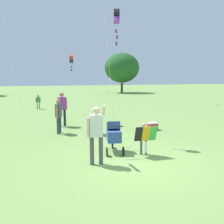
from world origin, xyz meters
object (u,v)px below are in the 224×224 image
Objects in this scene: child_with_butterfly_kite at (144,136)px; cooler_box at (152,126)px; person_adult_flyer at (96,130)px; person_red_shirt at (62,106)px; stroller at (114,134)px; kite_green_novelty at (71,59)px; person_back_turned at (38,101)px; kite_adult_black at (117,18)px; person_sitting_far at (59,113)px.

child_with_butterfly_kite is 2.31× the size of cooler_box.
person_adult_flyer is 5.67m from person_red_shirt.
stroller is 0.29× the size of kite_green_novelty.
person_back_turned reaches higher than stroller.
kite_green_novelty is 7.91m from cooler_box.
kite_adult_black is 1.24× the size of kite_green_novelty.
person_red_shirt is (-2.09, 5.26, 0.37)m from child_with_butterfly_kite.
kite_adult_black reaches higher than child_with_butterfly_kite.
kite_adult_black is (0.47, 1.20, 3.92)m from stroller.
person_adult_flyer is 12.78m from person_back_turned.
person_sitting_far is at bearing -102.67° from kite_green_novelty.
stroller is 0.74× the size of person_sitting_far.
person_adult_flyer is 1.30m from stroller.
person_red_shirt reaches higher than cooler_box.
kite_adult_black reaches higher than person_back_turned.
person_red_shirt is 1.57× the size of person_back_turned.
cooler_box is at bearing -66.15° from kite_green_novelty.
kite_green_novelty is 6.75m from person_sitting_far.
stroller is at bearing -111.21° from kite_adult_black.
kite_green_novelty is at bearing 113.85° from cooler_box.
person_adult_flyer is at bearing -85.42° from person_red_shirt.
person_red_shirt is 4.52m from cooler_box.
person_back_turned is at bearing 97.36° from person_adult_flyer.
person_back_turned is at bearing 99.58° from person_red_shirt.
kite_adult_black is 2.85× the size of person_red_shirt.
person_back_turned is (-2.44, 11.72, 0.03)m from stroller.
person_adult_flyer is 4.19m from person_sitting_far.
person_red_shirt reaches higher than child_with_butterfly_kite.
cooler_box is (1.87, 3.24, -0.45)m from child_with_butterfly_kite.
cooler_box is at bearing 59.98° from child_with_butterfly_kite.
person_red_shirt is at bearing 104.94° from stroller.
stroller is 2.49× the size of cooler_box.
child_with_butterfly_kite is at bearing -75.06° from person_back_turned.
person_sitting_far is 3.35× the size of cooler_box.
child_with_butterfly_kite is at bearing -68.33° from person_red_shirt.
stroller is at bearing -64.19° from person_sitting_far.
person_adult_flyer reaches higher than person_red_shirt.
person_red_shirt is at bearing -80.42° from person_back_turned.
kite_adult_black is 5.11m from cooler_box.
child_with_butterfly_kite reaches higher than stroller.
person_back_turned reaches higher than cooler_box.
kite_green_novelty is at bearing 94.60° from kite_adult_black.
child_with_butterfly_kite is 0.93× the size of stroller.
kite_green_novelty reaches higher than cooler_box.
person_sitting_far is (-0.28, -1.53, -0.12)m from person_red_shirt.
person_sitting_far is at bearing 100.07° from person_adult_flyer.
person_back_turned is (-1.64, 12.67, -0.36)m from person_adult_flyer.
child_with_butterfly_kite is at bearing 13.42° from person_adult_flyer.
kite_green_novelty is 4.49m from person_back_turned.
kite_adult_black is at bearing -44.61° from person_sitting_far.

